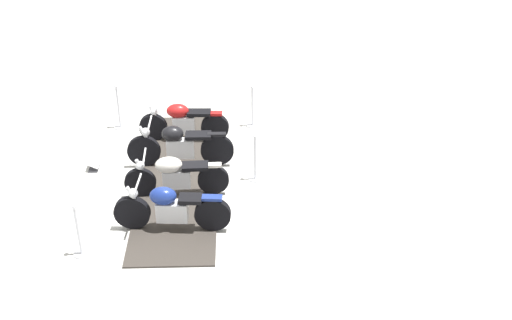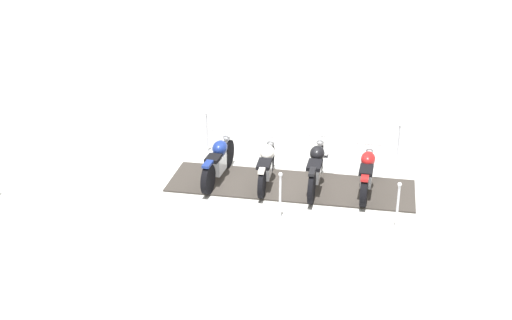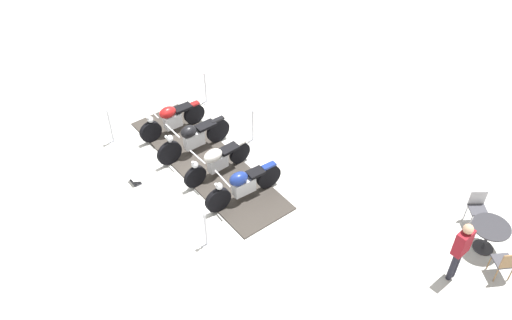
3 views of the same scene
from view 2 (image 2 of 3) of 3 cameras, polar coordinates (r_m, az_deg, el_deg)
name	(u,v)px [view 2 (image 2 of 3)]	position (r m, az deg, el deg)	size (l,w,h in m)	color
ground_plane	(291,187)	(15.95, 2.87, -2.19)	(80.00, 80.00, 0.00)	silver
display_platform	(291,186)	(15.95, 2.87, -2.13)	(5.61, 1.62, 0.04)	#38332D
motorcycle_maroon	(367,172)	(15.65, 9.11, -0.99)	(1.99, 0.92, 0.94)	black
motorcycle_black	(316,166)	(15.69, 4.98, -0.52)	(2.17, 1.03, 1.04)	black
motorcycle_cream	(267,164)	(15.85, 0.89, -0.31)	(1.96, 1.02, 0.93)	black
motorcycle_navy	(219,160)	(16.06, -3.10, -0.02)	(2.12, 0.92, 1.00)	black
stanchion_right_rear	(207,138)	(17.66, -4.04, 1.81)	(0.29, 0.29, 1.09)	silver
stanchion_right_front	(398,152)	(17.14, 11.57, 0.65)	(0.31, 0.31, 1.13)	silver
stanchion_left_front	(397,214)	(14.26, 11.52, -4.34)	(0.30, 0.30, 1.07)	silver
stanchion_left_mid	(280,203)	(14.37, 1.99, -3.54)	(0.29, 0.29, 1.08)	silver
info_placard	(322,154)	(17.59, 5.42, 0.53)	(0.34, 0.39, 0.21)	#333338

